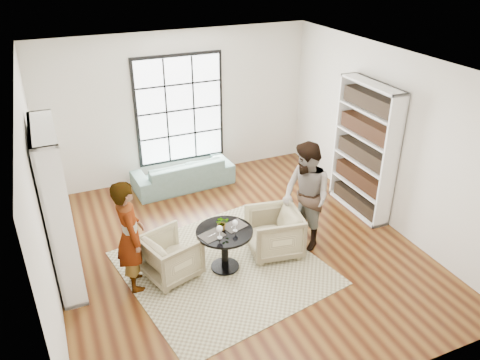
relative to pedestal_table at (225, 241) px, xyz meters
name	(u,v)px	position (x,y,z in m)	size (l,w,h in m)	color
ground	(238,249)	(0.37, 0.38, -0.50)	(6.00, 6.00, 0.00)	brown
room_shell	(224,166)	(0.37, 0.92, 0.76)	(6.00, 6.01, 6.00)	silver
rug	(223,268)	(-0.03, 0.00, -0.49)	(2.75, 2.75, 0.01)	tan
pedestal_table	(225,241)	(0.00, 0.00, 0.00)	(0.85, 0.85, 0.68)	black
sofa	(183,173)	(0.21, 2.83, -0.20)	(1.99, 0.78, 0.58)	slate
armchair_left	(171,256)	(-0.79, 0.16, -0.15)	(0.73, 0.75, 0.68)	tan
armchair_right	(274,232)	(0.87, 0.09, -0.13)	(0.79, 0.81, 0.74)	tan
person_left	(130,236)	(-1.34, 0.16, 0.35)	(0.62, 0.41, 1.70)	gray
person_right	(306,197)	(1.42, 0.09, 0.40)	(0.87, 0.68, 1.79)	gray
placemat_left	(212,235)	(-0.22, -0.05, 0.19)	(0.34, 0.26, 0.01)	#2A2624
placemat_right	(234,226)	(0.18, 0.06, 0.19)	(0.34, 0.26, 0.01)	#2A2624
cutlery_left	(212,235)	(-0.22, -0.05, 0.20)	(0.14, 0.22, 0.01)	silver
cutlery_right	(234,225)	(0.18, 0.06, 0.20)	(0.14, 0.22, 0.01)	silver
wine_glass_left	(220,229)	(-0.13, -0.14, 0.33)	(0.09, 0.09, 0.21)	silver
wine_glass_right	(235,223)	(0.15, -0.06, 0.32)	(0.08, 0.08, 0.18)	silver
flower_centerpiece	(222,223)	(-0.01, 0.05, 0.29)	(0.20, 0.17, 0.22)	gray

